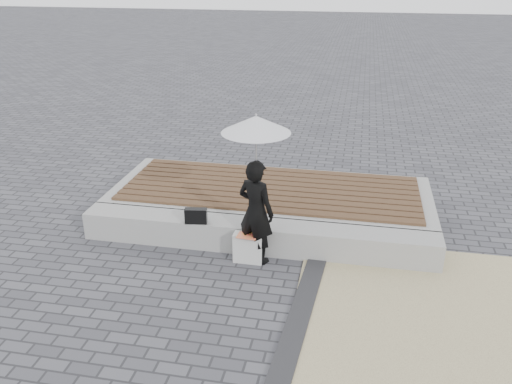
% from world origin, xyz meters
% --- Properties ---
extents(ground, '(80.00, 80.00, 0.00)m').
position_xyz_m(ground, '(0.00, 0.00, 0.00)').
color(ground, '#4D4D52').
rests_on(ground, ground).
extents(edging_band, '(0.61, 5.20, 0.04)m').
position_xyz_m(edging_band, '(0.75, -0.50, 0.02)').
color(edging_band, '#29292B').
rests_on(edging_band, ground).
extents(seating_ledge, '(5.00, 0.45, 0.40)m').
position_xyz_m(seating_ledge, '(0.00, 1.60, 0.20)').
color(seating_ledge, gray).
rests_on(seating_ledge, ground).
extents(timber_platform, '(5.00, 2.00, 0.40)m').
position_xyz_m(timber_platform, '(0.00, 2.80, 0.20)').
color(timber_platform, '#999894').
rests_on(timber_platform, ground).
extents(timber_decking, '(4.60, 1.80, 0.04)m').
position_xyz_m(timber_decking, '(0.00, 2.80, 0.42)').
color(timber_decking, brown).
rests_on(timber_decking, timber_platform).
extents(woman, '(0.62, 0.52, 1.44)m').
position_xyz_m(woman, '(0.06, 1.29, 0.72)').
color(woman, black).
rests_on(woman, ground).
extents(parasol, '(0.87, 0.87, 1.11)m').
position_xyz_m(parasol, '(0.06, 1.29, 1.90)').
color(parasol, '#AEAEB3').
rests_on(parasol, ground).
extents(handbag, '(0.32, 0.15, 0.22)m').
position_xyz_m(handbag, '(-0.81, 1.44, 0.51)').
color(handbag, black).
rests_on(handbag, seating_ledge).
extents(canvas_tote, '(0.39, 0.17, 0.41)m').
position_xyz_m(canvas_tote, '(-0.03, 1.22, 0.21)').
color(canvas_tote, silver).
rests_on(canvas_tote, ground).
extents(magazine, '(0.28, 0.21, 0.01)m').
position_xyz_m(magazine, '(-0.03, 1.17, 0.42)').
color(magazine, '#F63556').
rests_on(magazine, canvas_tote).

